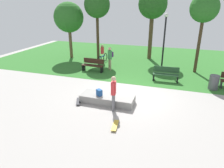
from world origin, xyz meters
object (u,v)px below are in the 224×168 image
Objects in this scene: concrete_ledge at (107,99)px; trash_bin at (214,82)px; skateboard_spare at (115,125)px; backpack_on_ledge at (99,93)px; tree_broad_elm at (204,9)px; park_bench_far_right at (93,65)px; lamp_post at (164,36)px; cyclist_on_bicycle at (102,55)px; skateboard_by_ledge at (79,101)px; park_bench_far_left at (166,74)px; tree_leaning_ash at (153,5)px; tree_tall_oak at (69,18)px; pedestrian_with_backpack at (110,56)px; tree_slender_maple at (97,5)px; skater_performing_trick at (114,91)px.

concrete_ledge is 6.32m from trash_bin.
trash_bin reaches higher than skateboard_spare.
tree_broad_elm reaches higher than backpack_on_ledge.
lamp_post is (4.73, 2.22, 1.99)m from park_bench_far_right.
lamp_post is 4.98m from trash_bin.
cyclist_on_bicycle is (-0.18, 2.43, 0.15)m from park_bench_far_right.
lamp_post is (2.41, 6.85, 1.93)m from backpack_on_ledge.
skateboard_by_ledge is 5.98m from park_bench_far_left.
skateboard_by_ledge is 0.14× the size of tree_leaning_ash.
trash_bin is at bearing 30.94° from skateboard_by_ledge.
cyclist_on_bicycle reaches higher than park_bench_far_left.
tree_tall_oak is at bearing 157.61° from park_bench_far_left.
tree_leaning_ash is 3.43× the size of pedestrian_with_backpack.
tree_tall_oak is (-2.52, -0.34, -0.99)m from tree_slender_maple.
pedestrian_with_backpack is (2.06, -2.77, -3.49)m from tree_slender_maple.
tree_slender_maple is at bearing 115.28° from skateboard_spare.
concrete_ledge is 0.46× the size of tree_leaning_ash.
cyclist_on_bicycle is (-3.55, -2.61, -3.90)m from tree_leaning_ash.
tree_leaning_ash is (4.35, 1.56, 0.02)m from tree_slender_maple.
trash_bin is at bearing -52.80° from tree_leaning_ash.
concrete_ledge is 1.57× the size of pedestrian_with_backpack.
backpack_on_ledge is at bearing -96.15° from tree_leaning_ash.
skateboard_by_ledge is 7.57m from cyclist_on_bicycle.
tree_leaning_ash is (1.04, 9.68, 3.99)m from backpack_on_ledge.
tree_leaning_ash is (-0.35, 11.51, 4.46)m from skateboard_spare.
skateboard_spare is at bearing -66.34° from cyclist_on_bicycle.
tree_broad_elm reaches higher than concrete_ledge.
cyclist_on_bicycle is at bearing -143.61° from tree_leaning_ash.
tree_leaning_ash reaches higher than backpack_on_ledge.
cyclist_on_bicycle reaches higher than skateboard_spare.
tree_tall_oak is (-6.20, 7.65, 3.33)m from concrete_ledge.
tree_leaning_ash is at bearing 19.73° from tree_slender_maple.
pedestrian_with_backpack is (-0.24, 5.68, 0.95)m from skateboard_by_ledge.
skateboard_by_ledge is at bearing -161.49° from concrete_ledge.
skater_performing_trick reaches higher than park_bench_far_left.
cyclist_on_bicycle is at bearing 126.39° from pedestrian_with_backpack.
pedestrian_with_backpack is at bearing 166.00° from trash_bin.
lamp_post reaches higher than skateboard_spare.
tree_broad_elm is at bearing 105.25° from trash_bin.
tree_slender_maple is at bearing 114.76° from concrete_ledge.
skateboard_spare is 0.14× the size of tree_leaning_ash.
trash_bin is 7.10m from pedestrian_with_backpack.
park_bench_far_right is 5.42m from tree_slender_maple.
tree_slender_maple is at bearing -160.27° from tree_leaning_ash.
concrete_ledge is 5.26m from park_bench_far_right.
park_bench_far_left is at bearing -71.36° from tree_leaning_ash.
concrete_ledge is at bearing -146.21° from trash_bin.
skateboard_spare is 6.93m from trash_bin.
park_bench_far_right reaches higher than skateboard_spare.
pedestrian_with_backpack reaches higher than concrete_ledge.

